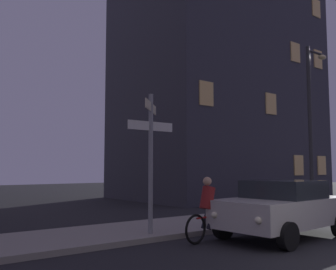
% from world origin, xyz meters
% --- Properties ---
extents(sidewalk_kerb, '(40.00, 2.76, 0.14)m').
position_xyz_m(sidewalk_kerb, '(0.00, 5.90, 0.07)').
color(sidewalk_kerb, gray).
rests_on(sidewalk_kerb, ground_plane).
extents(signpost, '(1.42, 1.03, 3.67)m').
position_xyz_m(signpost, '(-1.43, 4.99, 2.32)').
color(signpost, gray).
rests_on(signpost, sidewalk_kerb).
extents(street_lamp, '(1.37, 0.28, 6.69)m').
position_xyz_m(street_lamp, '(6.85, 5.40, 4.02)').
color(street_lamp, '#2D2D30').
rests_on(street_lamp, sidewalk_kerb).
extents(car_far_oncoming, '(4.07, 2.32, 1.51)m').
position_xyz_m(car_far_oncoming, '(1.43, 2.99, 0.79)').
color(car_far_oncoming, beige).
rests_on(car_far_oncoming, ground_plane).
extents(cyclist, '(1.81, 0.37, 1.61)m').
position_xyz_m(cyclist, '(-0.47, 3.80, 0.75)').
color(cyclist, black).
rests_on(cyclist, ground_plane).
extents(building_right_block, '(12.46, 8.18, 20.33)m').
position_xyz_m(building_right_block, '(10.38, 14.23, 10.16)').
color(building_right_block, '#383842').
rests_on(building_right_block, ground_plane).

